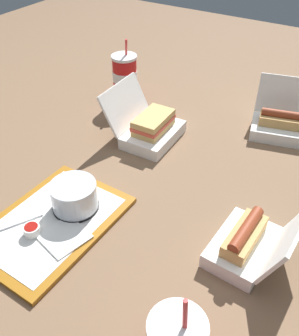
{
  "coord_description": "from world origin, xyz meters",
  "views": [
    {
      "loc": [
        -0.66,
        -0.42,
        0.7
      ],
      "look_at": [
        0.03,
        0.01,
        0.05
      ],
      "focal_mm": 40.0,
      "sensor_mm": 36.0,
      "label": 1
    }
  ],
  "objects": [
    {
      "name": "clamshell_hotdog_center",
      "position": [
        -0.07,
        -0.32,
        0.04
      ],
      "size": [
        0.19,
        0.18,
        0.15
      ],
      "color": "white",
      "rests_on": "ground_plane"
    },
    {
      "name": "ketchup_cup",
      "position": [
        -0.29,
        0.14,
        0.03
      ],
      "size": [
        0.04,
        0.04,
        0.02
      ],
      "color": "white",
      "rests_on": "food_tray"
    },
    {
      "name": "plastic_fork",
      "position": [
        -0.28,
        0.19,
        0.02
      ],
      "size": [
        0.1,
        0.06,
        0.0
      ],
      "primitive_type": "cube",
      "rotation": [
        0.0,
        0.0,
        -0.5
      ],
      "color": "white",
      "rests_on": "food_tray"
    },
    {
      "name": "clamshell_sandwich_back",
      "position": [
        0.22,
        0.12,
        0.04
      ],
      "size": [
        0.21,
        0.22,
        0.17
      ],
      "color": "white",
      "rests_on": "ground_plane"
    },
    {
      "name": "clamshell_hotdog_corner",
      "position": [
        0.47,
        -0.24,
        0.04
      ],
      "size": [
        0.21,
        0.23,
        0.17
      ],
      "color": "white",
      "rests_on": "ground_plane"
    },
    {
      "name": "soda_cup_corner",
      "position": [
        0.39,
        0.34,
        0.09
      ],
      "size": [
        0.09,
        0.09,
        0.24
      ],
      "color": "red",
      "rests_on": "ground_plane"
    },
    {
      "name": "napkin_stack",
      "position": [
        -0.26,
        0.06,
        0.02
      ],
      "size": [
        0.12,
        0.12,
        0.0
      ],
      "primitive_type": "cube",
      "rotation": [
        0.0,
        0.0,
        -0.24
      ],
      "color": "white",
      "rests_on": "food_tray"
    },
    {
      "name": "ground_plane",
      "position": [
        0.0,
        0.0,
        0.0
      ],
      "size": [
        3.2,
        3.2,
        0.0
      ],
      "primitive_type": "plane",
      "color": "brown"
    },
    {
      "name": "cake_container",
      "position": [
        -0.17,
        0.11,
        0.05
      ],
      "size": [
        0.12,
        0.12,
        0.08
      ],
      "color": "black",
      "rests_on": "food_tray"
    },
    {
      "name": "food_tray",
      "position": [
        -0.24,
        0.13,
        0.01
      ],
      "size": [
        0.38,
        0.27,
        0.01
      ],
      "color": "#A56619",
      "rests_on": "ground_plane"
    }
  ]
}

